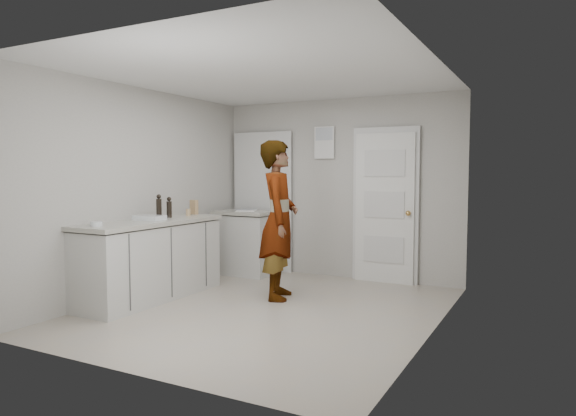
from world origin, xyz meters
The scene contains 12 objects.
ground centered at (0.00, 0.00, 0.00)m, with size 4.00×4.00×0.00m, color #A99E8D.
room_shell centered at (-0.17, 1.95, 1.02)m, with size 4.00×4.00×4.00m.
main_counter centered at (-1.45, -0.20, 0.43)m, with size 0.64×1.96×0.93m.
side_counter centered at (-1.25, 1.55, 0.43)m, with size 0.84×0.61×0.93m.
person centered at (-0.14, 0.52, 0.93)m, with size 0.68×0.44×1.85m, color silver.
cake_mix_box centered at (-1.52, 0.70, 1.02)m, with size 0.12×0.05×0.19m, color #A07C50.
spice_jar centered at (-1.44, 0.47, 0.97)m, with size 0.06×0.06×0.09m, color tan.
oil_cruet_a centered at (-1.47, 0.15, 1.05)m, with size 0.06×0.06×0.26m.
oil_cruet_b centered at (-1.51, 0.01, 1.06)m, with size 0.06×0.06×0.29m.
baking_dish centered at (-1.45, -0.22, 0.95)m, with size 0.35×0.26×0.06m.
egg_bowl centered at (-1.48, -0.97, 0.95)m, with size 0.13×0.13×0.05m.
papers centered at (-1.23, 1.55, 0.93)m, with size 0.26×0.34×0.01m, color white.
Camera 1 is at (2.72, -4.72, 1.48)m, focal length 32.00 mm.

